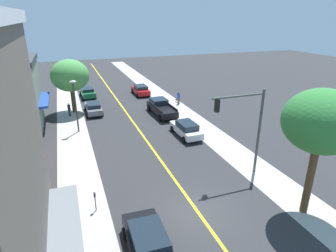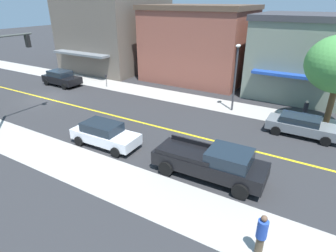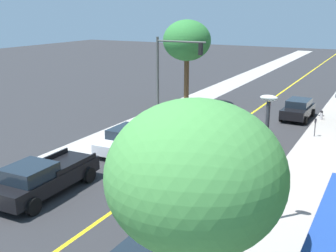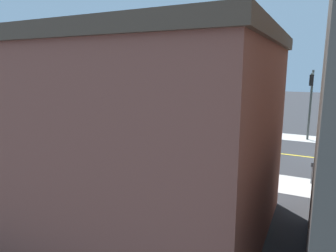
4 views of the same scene
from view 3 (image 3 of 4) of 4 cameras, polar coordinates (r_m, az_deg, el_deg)
ground_plane at (r=34.76m, az=10.21°, el=0.92°), size 140.00×140.00×0.00m
sidewalk_left at (r=33.44m, az=21.15°, el=-0.47°), size 3.08×126.00×0.01m
sidewalk_right at (r=37.25m, az=0.39°, el=2.15°), size 3.08×126.00×0.01m
road_centerline_stripe at (r=34.76m, az=10.21°, el=0.92°), size 0.20×126.00×0.00m
street_tree_left_near at (r=10.50m, az=3.74°, el=-6.87°), size 4.54×4.54×6.57m
street_tree_right_corner at (r=38.10m, az=2.58°, el=11.47°), size 4.27×4.27×7.80m
fire_hydrant at (r=36.29m, az=20.10°, el=1.43°), size 0.44×0.24×0.75m
parking_meter at (r=31.09m, az=19.37°, el=0.16°), size 0.12×0.18×1.29m
traffic_light_mast at (r=33.16m, az=0.41°, el=8.19°), size 4.20×0.32×6.59m
street_lamp at (r=17.21m, az=13.15°, el=-2.39°), size 0.70×0.36×5.44m
black_sedan_left_curb at (r=35.77m, az=17.25°, el=2.23°), size 2.23×4.45×1.58m
white_sedan_right_curb at (r=26.44m, az=-5.88°, el=-1.77°), size 2.06×4.53×1.52m
black_pickup_truck at (r=21.01m, az=-16.56°, el=-6.71°), size 2.42×5.92×1.79m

